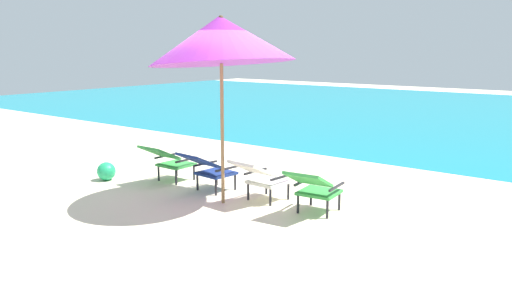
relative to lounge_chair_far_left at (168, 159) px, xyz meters
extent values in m
plane|color=beige|center=(1.45, 4.25, -0.40)|extent=(40.00, 40.00, 0.00)
cube|color=teal|center=(1.45, 12.55, -0.40)|extent=(40.00, 18.00, 0.01)
cube|color=#338E3D|center=(0.00, 0.17, -0.12)|extent=(0.53, 0.51, 0.04)
cube|color=#338E3D|center=(0.00, -0.19, 0.15)|extent=(0.53, 0.52, 0.27)
cylinder|color=black|center=(-0.21, 0.39, -0.27)|extent=(0.04, 0.04, 0.26)
cylinder|color=black|center=(0.23, 0.38, -0.27)|extent=(0.04, 0.04, 0.26)
cylinder|color=black|center=(-0.22, -0.03, -0.27)|extent=(0.04, 0.04, 0.26)
cylinder|color=black|center=(0.22, -0.04, -0.27)|extent=(0.04, 0.04, 0.26)
cube|color=black|center=(-0.26, 0.18, 0.00)|extent=(0.04, 0.50, 0.03)
cube|color=black|center=(0.26, 0.17, 0.00)|extent=(0.04, 0.50, 0.03)
cube|color=navy|center=(0.97, 0.14, -0.12)|extent=(0.57, 0.55, 0.04)
cube|color=navy|center=(0.93, -0.23, 0.15)|extent=(0.57, 0.56, 0.27)
cylinder|color=black|center=(0.77, 0.37, -0.27)|extent=(0.04, 0.04, 0.26)
cylinder|color=black|center=(1.21, 0.32, -0.27)|extent=(0.04, 0.04, 0.26)
cylinder|color=black|center=(0.73, -0.05, -0.27)|extent=(0.04, 0.04, 0.26)
cylinder|color=black|center=(1.17, -0.09, -0.27)|extent=(0.04, 0.04, 0.26)
cube|color=black|center=(0.71, 0.16, 0.00)|extent=(0.08, 0.50, 0.03)
cube|color=black|center=(1.23, 0.11, 0.00)|extent=(0.08, 0.50, 0.03)
cube|color=silver|center=(1.95, 0.21, -0.12)|extent=(0.56, 0.54, 0.04)
cube|color=silver|center=(1.92, -0.15, 0.15)|extent=(0.56, 0.55, 0.27)
cylinder|color=black|center=(1.75, 0.44, -0.27)|extent=(0.04, 0.04, 0.26)
cylinder|color=black|center=(2.19, 0.41, -0.27)|extent=(0.04, 0.04, 0.26)
cylinder|color=black|center=(1.71, 0.02, -0.27)|extent=(0.04, 0.04, 0.26)
cylinder|color=black|center=(2.15, -0.01, -0.27)|extent=(0.04, 0.04, 0.26)
cube|color=black|center=(1.69, 0.23, 0.00)|extent=(0.07, 0.50, 0.03)
cube|color=black|center=(2.21, 0.19, 0.00)|extent=(0.07, 0.50, 0.03)
cube|color=#338E3D|center=(2.85, 0.19, -0.12)|extent=(0.57, 0.55, 0.04)
cube|color=#338E3D|center=(2.89, -0.18, 0.15)|extent=(0.57, 0.57, 0.27)
cylinder|color=black|center=(2.61, 0.37, -0.27)|extent=(0.04, 0.04, 0.26)
cylinder|color=black|center=(3.04, 0.42, -0.27)|extent=(0.04, 0.04, 0.26)
cylinder|color=black|center=(2.65, -0.05, -0.27)|extent=(0.04, 0.04, 0.26)
cylinder|color=black|center=(3.09, 0.00, -0.27)|extent=(0.04, 0.04, 0.26)
cube|color=black|center=(2.59, 0.16, 0.00)|extent=(0.08, 0.50, 0.03)
cube|color=black|center=(3.11, 0.22, 0.00)|extent=(0.08, 0.50, 0.03)
cylinder|color=olive|center=(1.51, -0.32, 0.64)|extent=(0.05, 0.05, 2.08)
cone|color=purple|center=(1.51, -0.32, 1.97)|extent=(2.55, 2.52, 0.84)
sphere|color=#4C3823|center=(1.51, -0.32, 2.27)|extent=(0.07, 0.07, 0.07)
sphere|color=#1E9E60|center=(-0.96, -0.57, -0.24)|extent=(0.32, 0.32, 0.32)
camera|label=1|loc=(6.32, -5.77, 1.85)|focal=35.64mm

